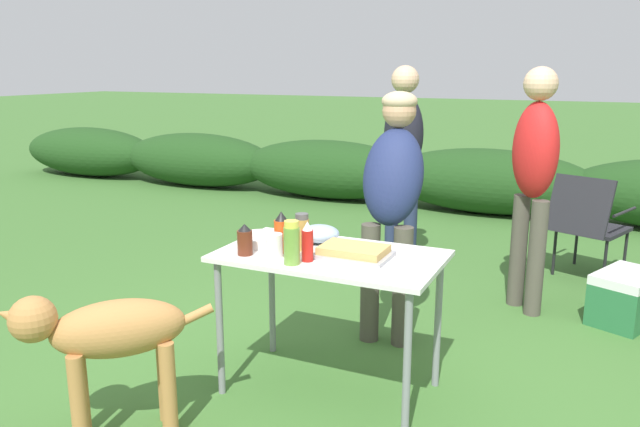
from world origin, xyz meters
TOP-DOWN VIEW (x-y plane):
  - ground_plane at (0.00, 0.00)m, footprint 60.00×60.00m
  - shrub_hedge at (0.00, 4.44)m, footprint 14.40×0.90m
  - folding_table at (0.00, 0.00)m, footprint 1.10×0.64m
  - food_tray at (0.13, -0.01)m, footprint 0.36×0.25m
  - plate_stack at (-0.40, 0.01)m, footprint 0.25×0.25m
  - mixing_bowl at (-0.14, 0.17)m, footprint 0.21×0.21m
  - paper_cup_stack at (-0.23, -0.16)m, footprint 0.08×0.08m
  - bbq_sauce_bottle at (-0.37, -0.19)m, footprint 0.08×0.08m
  - relish_jar at (-0.10, -0.23)m, footprint 0.08×0.08m
  - ketchup_bottle at (-0.05, -0.16)m, footprint 0.06×0.06m
  - hot_sauce_bottle at (-0.23, -0.08)m, footprint 0.07×0.07m
  - spice_jar at (-0.16, -0.00)m, footprint 0.07×0.07m
  - standing_person_with_beanie at (0.06, 0.77)m, footprint 0.40×0.49m
  - standing_person_in_dark_puffer at (0.77, 1.58)m, footprint 0.43×0.43m
  - standing_person_in_gray_fleece at (-0.30, 2.12)m, footprint 0.40×0.34m
  - dog at (-0.71, -0.81)m, footprint 0.71×0.68m
  - camp_chair_green_behind_table at (1.11, 2.45)m, footprint 0.65×0.72m
  - cooler_box at (1.41, 1.62)m, footprint 0.49×0.57m

SIDE VIEW (x-z plane):
  - ground_plane at x=0.00m, z-range 0.00..0.00m
  - cooler_box at x=1.41m, z-range 0.00..0.34m
  - shrub_hedge at x=0.00m, z-range 0.00..0.74m
  - camp_chair_green_behind_table at x=1.11m, z-range 0.05..0.88m
  - dog at x=-0.71m, z-range 0.13..0.85m
  - folding_table at x=0.00m, z-range 0.29..1.03m
  - plate_stack at x=-0.40m, z-range 0.74..0.79m
  - food_tray at x=0.13m, z-range 0.74..0.79m
  - mixing_bowl at x=-0.14m, z-range 0.74..0.83m
  - paper_cup_stack at x=-0.23m, z-range 0.74..0.86m
  - bbq_sauce_bottle at x=-0.37m, z-range 0.74..0.89m
  - spice_jar at x=-0.16m, z-range 0.74..0.93m
  - ketchup_bottle at x=-0.05m, z-range 0.74..0.93m
  - hot_sauce_bottle at x=-0.23m, z-range 0.73..0.94m
  - relish_jar at x=-0.10m, z-range 0.74..0.95m
  - standing_person_with_beanie at x=0.06m, z-range 0.18..1.68m
  - standing_person_in_dark_puffer at x=0.77m, z-range 0.17..1.82m
  - standing_person_in_gray_fleece at x=-0.30m, z-range 0.18..1.83m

